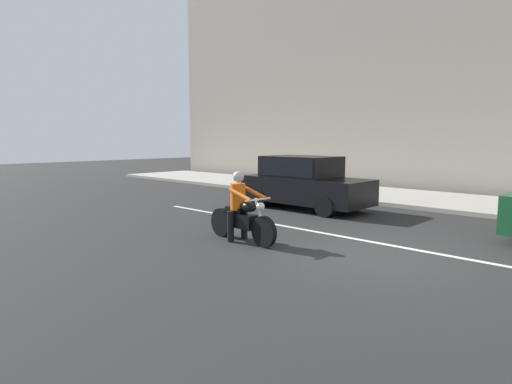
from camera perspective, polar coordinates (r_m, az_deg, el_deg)
ground_plane at (r=8.84m, az=16.47°, el=-8.15°), size 80.00×80.00×0.00m
sidewalk_slab at (r=16.24m, az=29.62°, el=-1.69°), size 40.00×4.40×0.14m
lane_marking_stripe at (r=9.33m, az=23.64°, el=-7.65°), size 18.00×0.14×0.01m
motorcycle_with_rider_orange_stripe at (r=9.56m, az=-1.98°, el=-2.80°), size 2.11×0.70×1.57m
parked_sedan_black at (r=14.12m, az=6.37°, el=1.32°), size 4.27×1.82×1.72m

